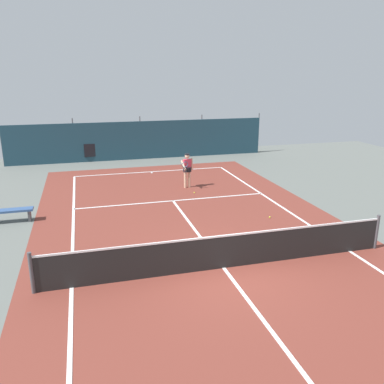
{
  "coord_description": "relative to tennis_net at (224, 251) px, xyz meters",
  "views": [
    {
      "loc": [
        -3.56,
        -9.56,
        5.24
      ],
      "look_at": [
        0.34,
        4.57,
        0.9
      ],
      "focal_mm": 37.38,
      "sensor_mm": 36.0,
      "label": 1
    }
  ],
  "objects": [
    {
      "name": "back_fence",
      "position": [
        -0.0,
        16.06,
        0.16
      ],
      "size": [
        16.3,
        0.98,
        2.7
      ],
      "color": "#1E3D4C",
      "rests_on": "ground"
    },
    {
      "name": "court_surface",
      "position": [
        0.0,
        0.0,
        -0.51
      ],
      "size": [
        11.02,
        26.6,
        0.01
      ],
      "color": "brown",
      "rests_on": "ground"
    },
    {
      "name": "tennis_ball_midcourt",
      "position": [
        3.07,
        3.36,
        -0.48
      ],
      "size": [
        0.07,
        0.07,
        0.07
      ],
      "primitive_type": "sphere",
      "color": "#CCDB33",
      "rests_on": "ground"
    },
    {
      "name": "parked_car",
      "position": [
        -2.84,
        17.65,
        0.33
      ],
      "size": [
        2.37,
        4.37,
        1.68
      ],
      "rotation": [
        0.0,
        0.0,
        3.25
      ],
      "color": "black",
      "rests_on": "ground"
    },
    {
      "name": "tennis_net",
      "position": [
        0.0,
        0.0,
        0.0
      ],
      "size": [
        10.12,
        0.1,
        1.1
      ],
      "color": "black",
      "rests_on": "ground"
    },
    {
      "name": "ground_plane",
      "position": [
        0.0,
        0.0,
        -0.51
      ],
      "size": [
        36.0,
        36.0,
        0.0
      ],
      "primitive_type": "plane",
      "color": "slate"
    },
    {
      "name": "tennis_player",
      "position": [
        1.13,
        8.29,
        0.45
      ],
      "size": [
        0.66,
        0.79,
        1.64
      ],
      "rotation": [
        0.0,
        0.0,
        3.26
      ],
      "color": "#D8AD8C",
      "rests_on": "ground"
    },
    {
      "name": "courtside_bench",
      "position": [
        -6.31,
        5.51,
        -0.14
      ],
      "size": [
        1.6,
        0.4,
        0.49
      ],
      "color": "#335184",
      "rests_on": "ground"
    },
    {
      "name": "tennis_ball_near_player",
      "position": [
        1.2,
        7.26,
        -0.48
      ],
      "size": [
        0.07,
        0.07,
        0.07
      ],
      "primitive_type": "sphere",
      "color": "#CCDB33",
      "rests_on": "ground"
    }
  ]
}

